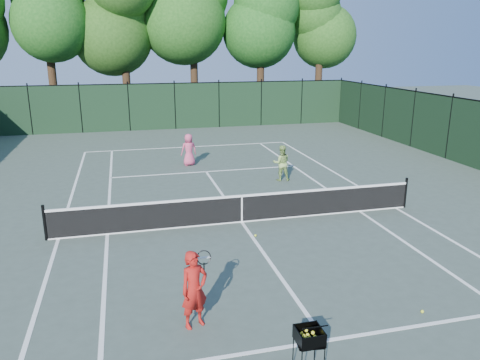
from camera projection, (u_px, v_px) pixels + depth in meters
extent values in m
plane|color=#404E43|center=(242.00, 222.00, 14.81)|extent=(90.00, 90.00, 0.00)
cube|color=white|center=(58.00, 239.00, 13.52)|extent=(0.10, 23.77, 0.01)
cube|color=white|center=(396.00, 208.00, 16.10)|extent=(0.10, 23.77, 0.01)
cube|color=white|center=(107.00, 234.00, 13.84)|extent=(0.10, 23.77, 0.01)
cube|color=white|center=(360.00, 211.00, 15.77)|extent=(0.10, 23.77, 0.01)
cube|color=white|center=(189.00, 147.00, 25.89)|extent=(10.97, 0.10, 0.01)
cube|color=white|center=(325.00, 341.00, 8.84)|extent=(8.23, 0.10, 0.01)
cube|color=white|center=(206.00, 172.00, 20.77)|extent=(8.23, 0.10, 0.01)
cube|color=white|center=(242.00, 222.00, 14.81)|extent=(0.10, 12.80, 0.01)
cube|color=black|center=(242.00, 209.00, 14.68)|extent=(11.60, 0.03, 0.85)
cube|color=white|center=(242.00, 196.00, 14.57)|extent=(11.60, 0.05, 0.07)
cube|color=white|center=(242.00, 222.00, 14.80)|extent=(11.60, 0.05, 0.04)
cube|color=white|center=(242.00, 209.00, 14.68)|extent=(0.05, 0.04, 0.91)
cylinder|color=black|center=(45.00, 223.00, 13.30)|extent=(0.09, 0.09, 1.06)
cylinder|color=black|center=(405.00, 193.00, 16.02)|extent=(0.09, 0.09, 1.06)
cube|color=black|center=(175.00, 107.00, 31.18)|extent=(24.00, 0.05, 3.00)
cylinder|color=black|center=(54.00, 90.00, 32.78)|extent=(0.56, 0.56, 4.80)
cylinder|color=black|center=(127.00, 92.00, 33.84)|extent=(0.56, 0.56, 4.30)
ellipsoid|color=#1E4714|center=(122.00, 10.00, 32.29)|extent=(6.00, 6.00, 9.30)
cylinder|color=black|center=(194.00, 86.00, 35.38)|extent=(0.56, 0.56, 5.00)
cylinder|color=black|center=(260.00, 88.00, 35.96)|extent=(0.56, 0.56, 4.60)
ellipsoid|color=#154C16|center=(261.00, 7.00, 34.34)|extent=(6.20, 6.20, 9.61)
cylinder|color=black|center=(318.00, 87.00, 37.62)|extent=(0.56, 0.56, 4.40)
ellipsoid|color=#1D4D16|center=(321.00, 14.00, 36.10)|extent=(5.80, 5.80, 8.99)
imported|color=#B01814|center=(194.00, 290.00, 9.12)|extent=(0.68, 0.57, 1.59)
cylinder|color=black|center=(204.00, 269.00, 9.60)|extent=(0.03, 0.03, 0.30)
torus|color=black|center=(204.00, 257.00, 9.53)|extent=(0.30, 0.10, 0.30)
imported|color=#CB476E|center=(189.00, 150.00, 21.70)|extent=(0.79, 0.57, 1.49)
imported|color=#8FB55A|center=(281.00, 163.00, 19.25)|extent=(0.80, 0.67, 1.48)
cylinder|color=black|center=(293.00, 352.00, 8.04)|extent=(0.02, 0.02, 0.59)
cylinder|color=black|center=(315.00, 349.00, 8.14)|extent=(0.02, 0.02, 0.59)
cube|color=black|center=(309.00, 336.00, 7.79)|extent=(0.49, 0.49, 0.25)
sphere|color=yellow|center=(309.00, 340.00, 7.81)|extent=(0.07, 0.07, 0.07)
sphere|color=yellow|center=(309.00, 340.00, 7.81)|extent=(0.07, 0.07, 0.07)
sphere|color=yellow|center=(309.00, 340.00, 7.81)|extent=(0.07, 0.07, 0.07)
sphere|color=yellow|center=(309.00, 340.00, 7.81)|extent=(0.07, 0.07, 0.07)
sphere|color=yellow|center=(309.00, 340.00, 7.81)|extent=(0.07, 0.07, 0.07)
sphere|color=yellow|center=(309.00, 340.00, 7.81)|extent=(0.07, 0.07, 0.07)
sphere|color=yellow|center=(309.00, 340.00, 7.81)|extent=(0.07, 0.07, 0.07)
sphere|color=yellow|center=(309.00, 340.00, 7.81)|extent=(0.07, 0.07, 0.07)
sphere|color=yellow|center=(309.00, 340.00, 7.81)|extent=(0.07, 0.07, 0.07)
sphere|color=yellow|center=(309.00, 340.00, 7.81)|extent=(0.07, 0.07, 0.07)
sphere|color=yellow|center=(309.00, 340.00, 7.81)|extent=(0.07, 0.07, 0.07)
sphere|color=yellow|center=(309.00, 340.00, 7.81)|extent=(0.07, 0.07, 0.07)
sphere|color=yellow|center=(309.00, 340.00, 7.81)|extent=(0.07, 0.07, 0.07)
sphere|color=yellow|center=(309.00, 340.00, 7.81)|extent=(0.07, 0.07, 0.07)
sphere|color=yellow|center=(309.00, 340.00, 7.81)|extent=(0.07, 0.07, 0.07)
sphere|color=yellow|center=(309.00, 340.00, 7.81)|extent=(0.07, 0.07, 0.07)
sphere|color=yellow|center=(309.00, 340.00, 7.81)|extent=(0.07, 0.07, 0.07)
sphere|color=yellow|center=(309.00, 340.00, 7.81)|extent=(0.07, 0.07, 0.07)
sphere|color=yellow|center=(309.00, 340.00, 7.81)|extent=(0.07, 0.07, 0.07)
sphere|color=#D5E42E|center=(422.00, 311.00, 9.76)|extent=(0.07, 0.07, 0.07)
sphere|color=#C8DF2D|center=(256.00, 235.00, 13.68)|extent=(0.07, 0.07, 0.07)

